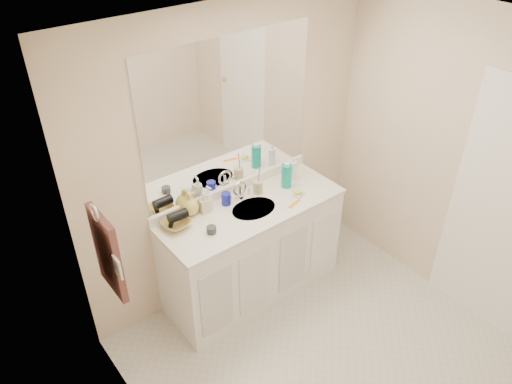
% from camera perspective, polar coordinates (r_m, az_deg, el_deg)
% --- Properties ---
extents(floor, '(2.60, 2.60, 0.00)m').
position_cam_1_polar(floor, '(3.99, 9.18, -19.04)').
color(floor, beige).
rests_on(floor, ground).
extents(ceiling, '(2.60, 2.60, 0.02)m').
position_cam_1_polar(ceiling, '(2.54, 14.23, 15.67)').
color(ceiling, white).
rests_on(ceiling, wall_back).
extents(wall_back, '(2.60, 0.02, 2.40)m').
position_cam_1_polar(wall_back, '(3.91, -2.95, 3.93)').
color(wall_back, beige).
rests_on(wall_back, floor).
extents(wall_left, '(0.02, 2.60, 2.40)m').
position_cam_1_polar(wall_left, '(2.53, -10.05, -17.38)').
color(wall_left, beige).
rests_on(wall_left, floor).
extents(wall_right, '(0.02, 2.60, 2.40)m').
position_cam_1_polar(wall_right, '(4.05, 23.66, 2.03)').
color(wall_right, beige).
rests_on(wall_right, floor).
extents(vanity_cabinet, '(1.50, 0.55, 0.85)m').
position_cam_1_polar(vanity_cabinet, '(4.18, -0.43, -6.81)').
color(vanity_cabinet, white).
rests_on(vanity_cabinet, floor).
extents(countertop, '(1.52, 0.57, 0.03)m').
position_cam_1_polar(countertop, '(3.90, -0.45, -1.92)').
color(countertop, white).
rests_on(countertop, vanity_cabinet).
extents(backsplash, '(1.52, 0.03, 0.08)m').
position_cam_1_polar(backsplash, '(4.04, -2.71, 0.42)').
color(backsplash, white).
rests_on(backsplash, countertop).
extents(sink_basin, '(0.37, 0.37, 0.02)m').
position_cam_1_polar(sink_basin, '(3.89, -0.27, -2.02)').
color(sink_basin, silver).
rests_on(sink_basin, countertop).
extents(faucet, '(0.02, 0.02, 0.11)m').
position_cam_1_polar(faucet, '(3.97, -1.87, -0.03)').
color(faucet, silver).
rests_on(faucet, countertop).
extents(mirror, '(1.48, 0.01, 1.20)m').
position_cam_1_polar(mirror, '(3.73, -3.05, 8.67)').
color(mirror, white).
rests_on(mirror, wall_back).
extents(blue_mug, '(0.09, 0.09, 0.10)m').
position_cam_1_polar(blue_mug, '(3.91, -3.43, -0.77)').
color(blue_mug, '#161B9C').
rests_on(blue_mug, countertop).
extents(tan_cup, '(0.08, 0.08, 0.11)m').
position_cam_1_polar(tan_cup, '(4.03, 0.20, 0.57)').
color(tan_cup, '#C2B588').
rests_on(tan_cup, countertop).
extents(toothbrush, '(0.01, 0.04, 0.18)m').
position_cam_1_polar(toothbrush, '(3.98, 0.32, 1.77)').
color(toothbrush, '#E93D7F').
rests_on(toothbrush, tan_cup).
extents(mouthwash_bottle, '(0.09, 0.09, 0.20)m').
position_cam_1_polar(mouthwash_bottle, '(4.09, 3.51, 1.87)').
color(mouthwash_bottle, '#0C9786').
rests_on(mouthwash_bottle, countertop).
extents(clear_pump_bottle, '(0.07, 0.07, 0.16)m').
position_cam_1_polar(clear_pump_bottle, '(4.22, 4.26, 2.53)').
color(clear_pump_bottle, white).
rests_on(clear_pump_bottle, countertop).
extents(soap_dish, '(0.12, 0.11, 0.01)m').
position_cam_1_polar(soap_dish, '(4.04, 4.78, -0.25)').
color(soap_dish, silver).
rests_on(soap_dish, countertop).
extents(green_soap, '(0.08, 0.07, 0.02)m').
position_cam_1_polar(green_soap, '(4.03, 4.79, -0.04)').
color(green_soap, '#BEE237').
rests_on(green_soap, soap_dish).
extents(orange_comb, '(0.13, 0.06, 0.01)m').
position_cam_1_polar(orange_comb, '(3.94, 4.40, -1.35)').
color(orange_comb, orange).
rests_on(orange_comb, countertop).
extents(dark_jar, '(0.09, 0.09, 0.05)m').
position_cam_1_polar(dark_jar, '(3.64, -5.12, -4.32)').
color(dark_jar, '#303237').
rests_on(dark_jar, countertop).
extents(soap_bottle_white, '(0.09, 0.09, 0.21)m').
position_cam_1_polar(soap_bottle_white, '(3.84, -5.45, -0.67)').
color(soap_bottle_white, white).
rests_on(soap_bottle_white, countertop).
extents(soap_bottle_cream, '(0.09, 0.09, 0.17)m').
position_cam_1_polar(soap_bottle_cream, '(3.82, -5.93, -1.17)').
color(soap_bottle_cream, beige).
rests_on(soap_bottle_cream, countertop).
extents(soap_bottle_yellow, '(0.18, 0.18, 0.19)m').
position_cam_1_polar(soap_bottle_yellow, '(3.81, -7.63, -1.30)').
color(soap_bottle_yellow, '#D8C854').
rests_on(soap_bottle_yellow, countertop).
extents(wicker_basket, '(0.24, 0.24, 0.05)m').
position_cam_1_polar(wicker_basket, '(3.73, -9.10, -3.61)').
color(wicker_basket, '#AA8E44').
rests_on(wicker_basket, countertop).
extents(hair_dryer, '(0.15, 0.08, 0.07)m').
position_cam_1_polar(hair_dryer, '(3.70, -8.93, -2.70)').
color(hair_dryer, black).
rests_on(hair_dryer, wicker_basket).
extents(towel_ring, '(0.01, 0.11, 0.11)m').
position_cam_1_polar(towel_ring, '(2.85, -17.95, -2.30)').
color(towel_ring, silver).
rests_on(towel_ring, wall_left).
extents(hand_towel, '(0.04, 0.32, 0.55)m').
position_cam_1_polar(hand_towel, '(3.03, -16.62, -6.74)').
color(hand_towel, '#412523').
rests_on(hand_towel, towel_ring).
extents(switch_plate, '(0.01, 0.08, 0.13)m').
position_cam_1_polar(switch_plate, '(2.85, -15.54, -8.29)').
color(switch_plate, silver).
rests_on(switch_plate, wall_left).
extents(door, '(0.02, 0.82, 2.00)m').
position_cam_1_polar(door, '(4.05, 26.45, -2.25)').
color(door, white).
rests_on(door, floor).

